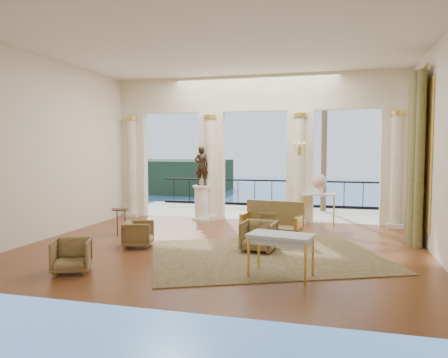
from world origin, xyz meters
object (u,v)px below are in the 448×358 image
(armchair_b, at_px, (259,235))
(armchair_a, at_px, (72,254))
(statue, at_px, (201,166))
(armchair_d, at_px, (138,233))
(console_table, at_px, (319,199))
(game_table, at_px, (281,238))
(pedestal, at_px, (202,203))
(armchair_c, at_px, (274,222))
(settee, at_px, (272,221))
(side_table, at_px, (120,213))

(armchair_b, bearing_deg, armchair_a, -135.96)
(statue, bearing_deg, armchair_d, 82.42)
(armchair_b, bearing_deg, console_table, 77.77)
(game_table, bearing_deg, armchair_b, 122.25)
(game_table, bearing_deg, pedestal, 130.94)
(armchair_a, distance_m, pedestal, 6.21)
(armchair_d, bearing_deg, statue, -18.07)
(game_table, xyz_separation_m, pedestal, (-3.23, 5.50, -0.16))
(armchair_c, relative_size, settee, 0.50)
(settee, height_order, game_table, settee)
(armchair_a, height_order, console_table, console_table)
(pedestal, relative_size, console_table, 1.07)
(armchair_b, distance_m, game_table, 1.97)
(game_table, bearing_deg, side_table, 160.25)
(armchair_b, xyz_separation_m, settee, (0.12, 1.21, 0.11))
(armchair_b, distance_m, armchair_c, 1.69)
(armchair_a, relative_size, console_table, 0.66)
(settee, relative_size, side_table, 2.23)
(armchair_d, xyz_separation_m, game_table, (3.47, -1.52, 0.36))
(console_table, bearing_deg, armchair_d, -140.64)
(armchair_c, distance_m, armchair_d, 3.45)
(armchair_a, xyz_separation_m, armchair_b, (3.00, 2.50, 0.03))
(game_table, relative_size, statue, 0.99)
(armchair_c, xyz_separation_m, pedestal, (-2.60, 2.01, 0.15))
(settee, height_order, statue, statue)
(armchair_b, relative_size, armchair_d, 1.13)
(settee, height_order, pedestal, pedestal)
(armchair_b, relative_size, console_table, 0.72)
(armchair_b, height_order, armchair_d, armchair_b)
(armchair_b, bearing_deg, statue, 128.45)
(console_table, bearing_deg, armchair_a, -130.25)
(armchair_d, relative_size, game_table, 0.54)
(armchair_c, distance_m, console_table, 2.33)
(armchair_d, distance_m, game_table, 3.80)
(armchair_c, bearing_deg, side_table, -79.08)
(armchair_b, height_order, statue, statue)
(game_table, distance_m, statue, 6.46)
(game_table, bearing_deg, console_table, 96.49)
(console_table, bearing_deg, side_table, -156.56)
(armchair_a, distance_m, game_table, 3.80)
(armchair_b, xyz_separation_m, side_table, (-3.83, 0.85, 0.22))
(armchair_c, bearing_deg, pedestal, -128.83)
(pedestal, bearing_deg, armchair_d, -93.41)
(side_table, bearing_deg, console_table, 30.35)
(side_table, bearing_deg, statue, 65.07)
(armchair_d, bearing_deg, console_table, -58.40)
(settee, bearing_deg, console_table, 77.27)
(pedestal, xyz_separation_m, console_table, (3.62, 0.05, 0.25))
(console_table, bearing_deg, pedestal, 173.88)
(armchair_a, height_order, armchair_c, armchair_c)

